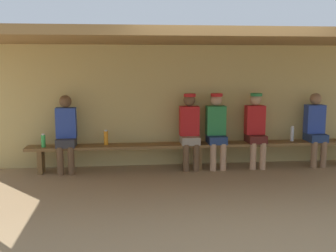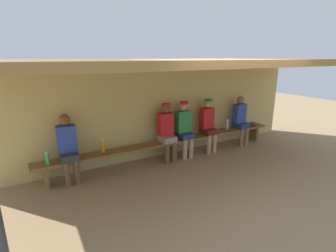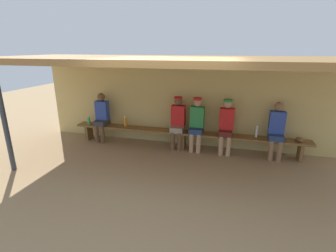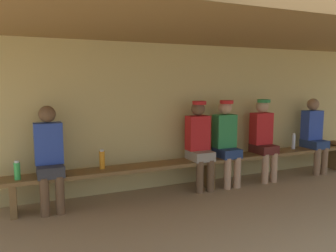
% 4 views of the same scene
% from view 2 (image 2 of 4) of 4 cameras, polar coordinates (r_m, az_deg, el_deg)
% --- Properties ---
extents(ground_plane, '(24.00, 24.00, 0.00)m').
position_cam_2_polar(ground_plane, '(4.93, 10.51, -13.34)').
color(ground_plane, '#9E7F59').
extents(back_wall, '(8.00, 0.20, 2.20)m').
position_cam_2_polar(back_wall, '(6.11, -1.07, 3.64)').
color(back_wall, tan).
rests_on(back_wall, ground).
extents(dugout_roof, '(8.00, 2.80, 0.12)m').
position_cam_2_polar(dugout_roof, '(4.88, 6.43, 14.26)').
color(dugout_roof, olive).
rests_on(dugout_roof, back_wall).
extents(bench, '(6.00, 0.36, 0.46)m').
position_cam_2_polar(bench, '(5.93, 1.05, -3.91)').
color(bench, brown).
rests_on(bench, ground).
extents(player_in_blue, '(0.34, 0.42, 1.34)m').
position_cam_2_polar(player_in_blue, '(5.99, 3.70, -0.14)').
color(player_in_blue, navy).
rests_on(player_in_blue, ground).
extents(player_with_sunglasses, '(0.34, 0.42, 1.34)m').
position_cam_2_polar(player_with_sunglasses, '(7.15, 16.24, 1.73)').
color(player_with_sunglasses, navy).
rests_on(player_with_sunglasses, ground).
extents(player_leftmost, '(0.34, 0.42, 1.34)m').
position_cam_2_polar(player_leftmost, '(5.74, -0.32, -0.78)').
color(player_leftmost, gray).
rests_on(player_leftmost, ground).
extents(player_rightmost, '(0.34, 0.42, 1.34)m').
position_cam_2_polar(player_rightmost, '(5.11, -21.90, -4.27)').
color(player_rightmost, '#333338').
rests_on(player_rightmost, ground).
extents(player_in_red, '(0.34, 0.42, 1.34)m').
position_cam_2_polar(player_in_red, '(6.40, 9.11, 0.73)').
color(player_in_red, '#591E19').
rests_on(player_in_red, ground).
extents(water_bottle_orange, '(0.07, 0.07, 0.23)m').
position_cam_2_polar(water_bottle_orange, '(5.08, -25.86, -6.73)').
color(water_bottle_orange, green).
rests_on(water_bottle_orange, bench).
extents(water_bottle_blue, '(0.06, 0.06, 0.28)m').
position_cam_2_polar(water_bottle_blue, '(6.92, 13.44, 0.32)').
color(water_bottle_blue, silver).
rests_on(water_bottle_blue, bench).
extents(water_bottle_clear, '(0.07, 0.07, 0.26)m').
position_cam_2_polar(water_bottle_clear, '(5.31, -14.62, -4.52)').
color(water_bottle_clear, orange).
rests_on(water_bottle_clear, bench).
extents(baseball_glove_tan, '(0.18, 0.25, 0.09)m').
position_cam_2_polar(baseball_glove_tan, '(7.57, 18.93, 0.50)').
color(baseball_glove_tan, brown).
rests_on(baseball_glove_tan, bench).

